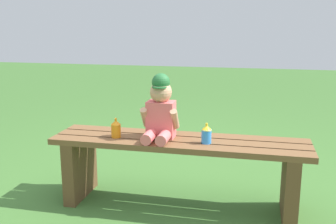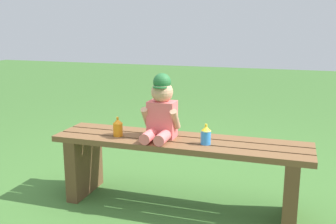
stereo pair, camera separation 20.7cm
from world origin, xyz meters
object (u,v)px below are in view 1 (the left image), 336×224
(park_bench, at_px, (179,161))
(child_figure, at_px, (160,110))
(sippy_cup_right, at_px, (206,134))
(sippy_cup_left, at_px, (116,128))

(park_bench, height_order, child_figure, child_figure)
(park_bench, bearing_deg, child_figure, -179.50)
(child_figure, relative_size, sippy_cup_right, 3.26)
(child_figure, distance_m, sippy_cup_right, 0.32)
(sippy_cup_right, bearing_deg, sippy_cup_left, 180.00)
(park_bench, distance_m, sippy_cup_left, 0.45)
(child_figure, bearing_deg, sippy_cup_right, -9.48)
(park_bench, bearing_deg, sippy_cup_right, -16.02)
(park_bench, xyz_separation_m, child_figure, (-0.12, -0.00, 0.32))
(sippy_cup_right, bearing_deg, park_bench, 163.98)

